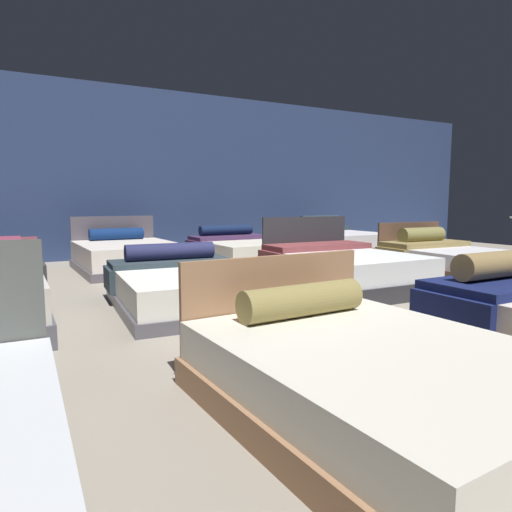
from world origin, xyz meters
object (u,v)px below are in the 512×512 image
(bed_1, at_px, (372,375))
(bed_5, at_px, (184,287))
(bed_9, at_px, (128,256))
(bed_6, at_px, (343,269))
(bed_7, at_px, (452,260))
(bed_11, at_px, (337,243))
(bed_10, at_px, (243,251))

(bed_1, xyz_separation_m, bed_5, (-0.07, 2.91, 0.01))
(bed_1, height_order, bed_9, bed_9)
(bed_6, distance_m, bed_7, 2.28)
(bed_1, xyz_separation_m, bed_6, (2.16, 2.95, 0.04))
(bed_1, xyz_separation_m, bed_11, (4.44, 5.97, 0.07))
(bed_7, bearing_deg, bed_5, -177.15)
(bed_1, height_order, bed_11, bed_11)
(bed_5, height_order, bed_6, bed_6)
(bed_6, distance_m, bed_11, 3.78)
(bed_1, relative_size, bed_11, 1.03)
(bed_9, bearing_deg, bed_6, -56.45)
(bed_1, height_order, bed_5, bed_1)
(bed_6, relative_size, bed_7, 0.94)
(bed_5, xyz_separation_m, bed_7, (4.51, 0.14, 0.02))
(bed_5, xyz_separation_m, bed_6, (2.23, 0.04, 0.04))
(bed_1, distance_m, bed_11, 7.44)
(bed_7, relative_size, bed_10, 1.03)
(bed_1, distance_m, bed_5, 2.91)
(bed_9, bearing_deg, bed_7, -35.53)
(bed_9, height_order, bed_11, bed_9)
(bed_10, bearing_deg, bed_6, -92.24)
(bed_6, xyz_separation_m, bed_11, (2.28, 3.02, 0.03))
(bed_1, height_order, bed_10, bed_1)
(bed_1, distance_m, bed_10, 6.32)
(bed_1, bearing_deg, bed_7, 31.29)
(bed_7, bearing_deg, bed_10, 129.55)
(bed_11, bearing_deg, bed_5, -147.88)
(bed_5, bearing_deg, bed_1, -85.71)
(bed_1, relative_size, bed_10, 1.02)
(bed_6, height_order, bed_10, bed_6)
(bed_7, height_order, bed_9, bed_9)
(bed_5, bearing_deg, bed_11, 37.02)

